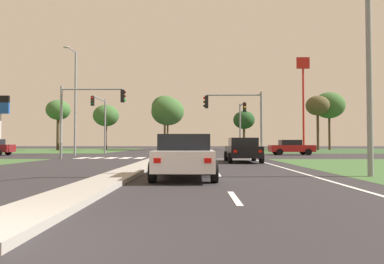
% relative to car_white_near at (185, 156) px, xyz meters
% --- Properties ---
extents(ground_plane, '(200.00, 200.00, 0.00)m').
position_rel_car_white_near_xyz_m(ground_plane, '(-2.28, 21.61, -0.76)').
color(ground_plane, '#282628').
extents(grass_verge_far_left, '(35.00, 35.00, 0.01)m').
position_rel_car_white_near_xyz_m(grass_verge_far_left, '(-27.78, 46.11, -0.76)').
color(grass_verge_far_left, '#385B2D').
rests_on(grass_verge_far_left, ground).
extents(grass_verge_far_right, '(35.00, 35.00, 0.01)m').
position_rel_car_white_near_xyz_m(grass_verge_far_right, '(23.22, 46.11, -0.76)').
color(grass_verge_far_right, '#2D4C28').
rests_on(grass_verge_far_right, ground).
extents(median_island_near, '(1.20, 22.00, 0.14)m').
position_rel_car_white_near_xyz_m(median_island_near, '(-2.28, 2.61, -0.69)').
color(median_island_near, gray).
rests_on(median_island_near, ground).
extents(median_island_far, '(1.20, 36.00, 0.14)m').
position_rel_car_white_near_xyz_m(median_island_far, '(-2.28, 46.61, -0.69)').
color(median_island_far, gray).
rests_on(median_island_far, ground).
extents(lane_dash_near, '(0.14, 2.00, 0.01)m').
position_rel_car_white_near_xyz_m(lane_dash_near, '(1.22, -4.35, -0.75)').
color(lane_dash_near, silver).
rests_on(lane_dash_near, ground).
extents(lane_dash_second, '(0.14, 2.00, 0.01)m').
position_rel_car_white_near_xyz_m(lane_dash_second, '(1.22, 1.65, -0.75)').
color(lane_dash_second, silver).
rests_on(lane_dash_second, ground).
extents(lane_dash_third, '(0.14, 2.00, 0.01)m').
position_rel_car_white_near_xyz_m(lane_dash_third, '(1.22, 7.65, -0.75)').
color(lane_dash_third, silver).
rests_on(lane_dash_third, ground).
extents(edge_line_right, '(0.14, 24.00, 0.01)m').
position_rel_car_white_near_xyz_m(edge_line_right, '(4.57, 3.61, -0.75)').
color(edge_line_right, silver).
rests_on(edge_line_right, ground).
extents(stop_bar_near, '(6.40, 0.50, 0.01)m').
position_rel_car_white_near_xyz_m(stop_bar_near, '(1.52, 14.61, -0.75)').
color(stop_bar_near, silver).
rests_on(stop_bar_near, ground).
extents(crosswalk_bar_near, '(0.70, 2.80, 0.01)m').
position_rel_car_white_near_xyz_m(crosswalk_bar_near, '(-8.68, 16.41, -0.75)').
color(crosswalk_bar_near, silver).
rests_on(crosswalk_bar_near, ground).
extents(crosswalk_bar_second, '(0.70, 2.80, 0.01)m').
position_rel_car_white_near_xyz_m(crosswalk_bar_second, '(-7.53, 16.41, -0.75)').
color(crosswalk_bar_second, silver).
rests_on(crosswalk_bar_second, ground).
extents(crosswalk_bar_third, '(0.70, 2.80, 0.01)m').
position_rel_car_white_near_xyz_m(crosswalk_bar_third, '(-6.38, 16.41, -0.75)').
color(crosswalk_bar_third, silver).
rests_on(crosswalk_bar_third, ground).
extents(crosswalk_bar_fourth, '(0.70, 2.80, 0.01)m').
position_rel_car_white_near_xyz_m(crosswalk_bar_fourth, '(-5.23, 16.41, -0.75)').
color(crosswalk_bar_fourth, silver).
rests_on(crosswalk_bar_fourth, ground).
extents(crosswalk_bar_fifth, '(0.70, 2.80, 0.01)m').
position_rel_car_white_near_xyz_m(crosswalk_bar_fifth, '(-4.08, 16.41, -0.75)').
color(crosswalk_bar_fifth, silver).
rests_on(crosswalk_bar_fifth, ground).
extents(crosswalk_bar_sixth, '(0.70, 2.80, 0.01)m').
position_rel_car_white_near_xyz_m(crosswalk_bar_sixth, '(-2.93, 16.41, -0.75)').
color(crosswalk_bar_sixth, silver).
rests_on(crosswalk_bar_sixth, ground).
extents(crosswalk_bar_seventh, '(0.70, 2.80, 0.01)m').
position_rel_car_white_near_xyz_m(crosswalk_bar_seventh, '(-1.78, 16.41, -0.75)').
color(crosswalk_bar_seventh, silver).
rests_on(crosswalk_bar_seventh, ground).
extents(car_white_near, '(2.09, 4.30, 1.48)m').
position_rel_car_white_near_xyz_m(car_white_near, '(0.00, 0.00, 0.00)').
color(car_white_near, silver).
rests_on(car_white_near, ground).
extents(car_silver_second, '(2.02, 4.52, 1.49)m').
position_rel_car_white_near_xyz_m(car_silver_second, '(0.04, 9.34, 0.01)').
color(car_silver_second, '#B7B7BC').
rests_on(car_silver_second, ground).
extents(car_black_third, '(2.07, 4.55, 1.52)m').
position_rel_car_white_near_xyz_m(car_black_third, '(3.30, 10.41, 0.02)').
color(car_black_third, black).
rests_on(car_black_third, ground).
extents(car_red_fourth, '(4.40, 1.99, 1.51)m').
position_rel_car_white_near_xyz_m(car_red_fourth, '(9.89, 23.94, 0.01)').
color(car_red_fourth, '#A31919').
rests_on(car_red_fourth, ground).
extents(traffic_signal_far_right, '(0.32, 4.12, 5.60)m').
position_rel_car_white_near_xyz_m(traffic_signal_far_right, '(5.32, 26.75, 3.07)').
color(traffic_signal_far_right, gray).
rests_on(traffic_signal_far_right, ground).
extents(traffic_signal_far_left, '(0.32, 5.31, 6.14)m').
position_rel_car_white_near_xyz_m(traffic_signal_far_left, '(-9.88, 26.35, 3.48)').
color(traffic_signal_far_left, gray).
rests_on(traffic_signal_far_left, ground).
extents(traffic_signal_near_left, '(5.03, 0.32, 5.54)m').
position_rel_car_white_near_xyz_m(traffic_signal_near_left, '(-8.04, 15.01, 3.08)').
color(traffic_signal_near_left, gray).
rests_on(traffic_signal_near_left, ground).
extents(traffic_signal_near_right, '(4.49, 0.32, 5.08)m').
position_rel_car_white_near_xyz_m(traffic_signal_near_right, '(3.62, 15.01, 2.75)').
color(traffic_signal_near_right, gray).
rests_on(traffic_signal_near_right, ground).
extents(street_lamp_near, '(1.53, 1.89, 10.55)m').
position_rel_car_white_near_xyz_m(street_lamp_near, '(6.53, 0.64, 5.07)').
color(street_lamp_near, gray).
rests_on(street_lamp_near, ground).
extents(street_lamp_second, '(0.56, 2.50, 10.02)m').
position_rel_car_white_near_xyz_m(street_lamp_second, '(-11.21, 21.85, 4.83)').
color(street_lamp_second, gray).
rests_on(street_lamp_second, ground).
extents(pedestrian_at_median, '(0.34, 0.34, 1.78)m').
position_rel_car_white_near_xyz_m(pedestrian_at_median, '(-2.01, 32.46, 0.46)').
color(pedestrian_at_median, maroon).
rests_on(pedestrian_at_median, median_island_far).
extents(fastfood_pole_sign, '(1.80, 0.40, 13.32)m').
position_rel_car_white_near_xyz_m(fastfood_pole_sign, '(15.52, 38.66, 8.82)').
color(fastfood_pole_sign, red).
rests_on(fastfood_pole_sign, ground).
extents(fuel_price_totem, '(1.80, 0.24, 5.91)m').
position_rel_car_white_near_xyz_m(fuel_price_totem, '(-19.12, 23.32, 3.56)').
color(fuel_price_totem, silver).
rests_on(fuel_price_totem, ground).
extents(treeline_near, '(3.99, 3.99, 8.48)m').
position_rel_car_white_near_xyz_m(treeline_near, '(-22.89, 48.12, 5.93)').
color(treeline_near, '#423323').
rests_on(treeline_near, ground).
extents(treeline_second, '(4.27, 4.27, 7.60)m').
position_rel_car_white_near_xyz_m(treeline_second, '(-14.70, 47.75, 4.99)').
color(treeline_second, '#423323').
rests_on(treeline_second, ground).
extents(treeline_third, '(4.83, 4.83, 9.83)m').
position_rel_car_white_near_xyz_m(treeline_third, '(-5.30, 53.10, 6.96)').
color(treeline_third, '#423323').
rests_on(treeline_third, ground).
extents(treeline_fourth, '(5.53, 5.53, 8.87)m').
position_rel_car_white_near_xyz_m(treeline_fourth, '(-4.41, 48.31, 5.74)').
color(treeline_fourth, '#423323').
rests_on(treeline_fourth, ground).
extents(treeline_fifth, '(3.78, 3.78, 6.87)m').
position_rel_car_white_near_xyz_m(treeline_fifth, '(8.84, 51.41, 4.46)').
color(treeline_fifth, '#423323').
rests_on(treeline_fifth, ground).
extents(treeline_sixth, '(3.96, 3.96, 9.25)m').
position_rel_car_white_near_xyz_m(treeline_sixth, '(21.04, 49.10, 6.71)').
color(treeline_sixth, '#423323').
rests_on(treeline_sixth, ground).
extents(treeline_seventh, '(5.39, 5.39, 10.08)m').
position_rel_car_white_near_xyz_m(treeline_seventh, '(23.63, 50.84, 7.00)').
color(treeline_seventh, '#423323').
rests_on(treeline_seventh, ground).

